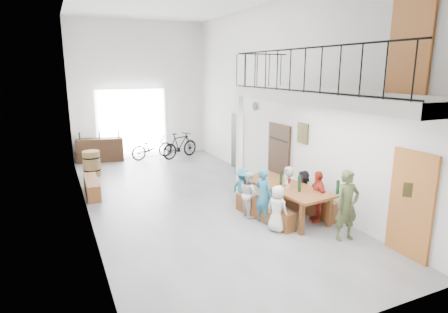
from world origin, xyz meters
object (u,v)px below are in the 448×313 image
side_bench (92,187)px  serving_counter (100,150)px  bench_inner (264,211)px  oak_barrel (92,163)px  host_standing (347,205)px  tasting_table (285,188)px  bicycle_near (152,147)px

side_bench → serving_counter: size_ratio=0.94×
bench_inner → oak_barrel: (-3.38, 5.84, 0.21)m
bench_inner → host_standing: (1.03, -1.66, 0.55)m
tasting_table → side_bench: (-4.20, 3.70, -0.47)m
tasting_table → host_standing: bearing=-82.8°
side_bench → serving_counter: 4.17m
bench_inner → oak_barrel: 6.75m
oak_barrel → serving_counter: serving_counter is taller
tasting_table → bench_inner: (-0.60, -0.03, -0.49)m
serving_counter → host_standing: host_standing is taller
bench_inner → tasting_table: bearing=-6.8°
tasting_table → serving_counter: serving_counter is taller
tasting_table → bicycle_near: (-1.47, 7.45, -0.23)m
tasting_table → bench_inner: size_ratio=1.38×
side_bench → bench_inner: bearing=-46.1°
oak_barrel → bicycle_near: bearing=33.2°
host_standing → bicycle_near: (-1.89, 9.14, -0.29)m
bench_inner → bicycle_near: (-0.86, 7.48, 0.26)m
bench_inner → host_standing: bearing=-68.0°
serving_counter → host_standing: (3.88, -9.49, 0.30)m
oak_barrel → side_bench: bearing=-95.9°
tasting_table → host_standing: size_ratio=1.70×
side_bench → bicycle_near: size_ratio=0.91×
bicycle_near → oak_barrel: bearing=109.8°
tasting_table → bench_inner: 0.78m
side_bench → host_standing: size_ratio=1.08×
serving_counter → bicycle_near: size_ratio=0.98×
bench_inner → side_bench: 5.18m
bench_inner → side_bench: size_ratio=1.14×
tasting_table → oak_barrel: 7.05m
serving_counter → bench_inner: bearing=-61.2°
tasting_table → host_standing: host_standing is taller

